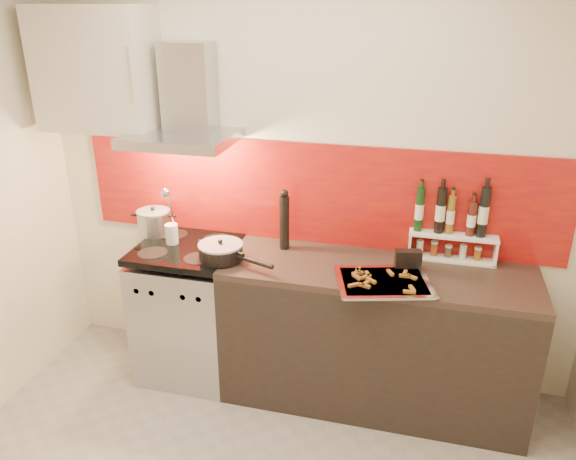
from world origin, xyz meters
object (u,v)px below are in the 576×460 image
(saute_pan, at_px, (222,251))
(baking_tray, at_px, (383,282))
(pepper_mill, at_px, (284,220))
(range_stove, at_px, (190,311))
(stock_pot, at_px, (154,222))
(counter, at_px, (374,335))

(saute_pan, relative_size, baking_tray, 0.84)
(baking_tray, bearing_deg, pepper_mill, 153.02)
(range_stove, height_order, pepper_mill, pepper_mill)
(range_stove, xyz_separation_m, pepper_mill, (0.60, 0.15, 0.64))
(baking_tray, bearing_deg, stock_pot, 167.97)
(counter, relative_size, stock_pot, 8.41)
(counter, relative_size, baking_tray, 3.06)
(stock_pot, relative_size, baking_tray, 0.36)
(stock_pot, bearing_deg, counter, -5.40)
(counter, distance_m, baking_tray, 0.50)
(saute_pan, bearing_deg, range_stove, 158.47)
(counter, distance_m, pepper_mill, 0.88)
(range_stove, xyz_separation_m, stock_pot, (-0.28, 0.14, 0.55))
(range_stove, relative_size, pepper_mill, 2.37)
(stock_pot, bearing_deg, baking_tray, -12.03)
(range_stove, height_order, stock_pot, stock_pot)
(range_stove, relative_size, baking_tray, 1.55)
(pepper_mill, distance_m, baking_tray, 0.74)
(range_stove, height_order, counter, range_stove)
(pepper_mill, height_order, baking_tray, pepper_mill)
(pepper_mill, bearing_deg, range_stove, -166.26)
(range_stove, relative_size, saute_pan, 1.83)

